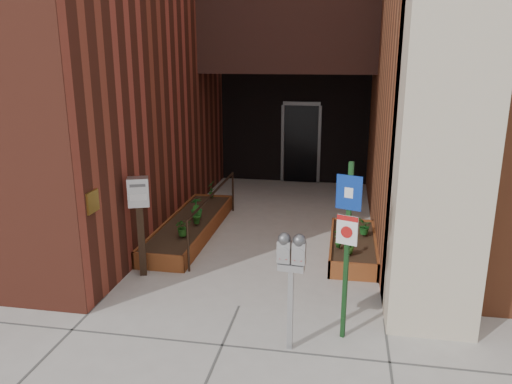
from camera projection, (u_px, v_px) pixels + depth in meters
The scene contains 14 objects.
ground at pixel (239, 306), 7.06m from camera, with size 80.00×80.00×0.00m, color #9E9991.
planter_left at pixel (191, 227), 9.85m from camera, with size 0.90×3.60×0.30m.
planter_right at pixel (353, 247), 8.84m from camera, with size 0.80×2.20×0.30m.
handrail at pixel (214, 200), 9.55m from camera, with size 0.04×3.34×0.90m.
parking_meter at pixel (291, 261), 5.75m from camera, with size 0.34×0.17×1.48m.
sign_post at pixel (347, 234), 5.92m from camera, with size 0.30×0.12×2.26m.
payment_dropbox at pixel (139, 206), 7.75m from camera, with size 0.38×0.33×1.62m.
shrub_left_a at pixel (183, 227), 8.90m from camera, with size 0.30×0.30×0.33m, color #215618.
shrub_left_b at pixel (196, 214), 9.53m from camera, with size 0.19×0.19×0.35m, color #1F5919.
shrub_left_c at pixel (197, 208), 9.84m from camera, with size 0.23×0.23×0.41m, color #1B5F1F.
shrub_left_d at pixel (211, 189), 11.27m from camera, with size 0.20×0.20×0.38m, color #1C5C1A.
shrub_right_a at pixel (349, 245), 8.10m from camera, with size 0.17×0.17×0.31m, color #224E16.
shrub_right_b at pixel (339, 238), 8.35m from camera, with size 0.18×0.18×0.34m, color #1C5A19.
shrub_right_c at pixel (365, 226), 8.95m from camera, with size 0.28×0.28×0.31m, color #17531A.
Camera 1 is at (1.36, -6.22, 3.47)m, focal length 35.00 mm.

